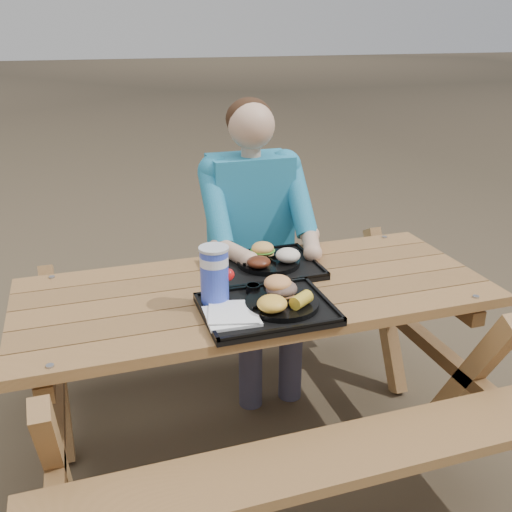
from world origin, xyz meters
name	(u,v)px	position (x,y,z in m)	size (l,w,h in m)	color
ground	(256,443)	(0.00, 0.00, 0.00)	(60.00, 60.00, 0.00)	#999999
picnic_table	(256,370)	(0.00, 0.00, 0.38)	(1.80, 1.49, 0.75)	#999999
tray_near	(267,310)	(-0.03, -0.21, 0.76)	(0.45, 0.35, 0.02)	black
tray_far	(262,268)	(0.08, 0.15, 0.76)	(0.45, 0.35, 0.02)	black
plate_near	(282,303)	(0.03, -0.21, 0.78)	(0.26, 0.26, 0.02)	black
plate_far	(269,262)	(0.11, 0.16, 0.78)	(0.26, 0.26, 0.02)	black
napkin_stack	(231,315)	(-0.17, -0.24, 0.78)	(0.17, 0.17, 0.02)	white
soda_cup	(215,276)	(-0.19, -0.11, 0.87)	(0.10, 0.10, 0.20)	#1A34C8
condiment_bbq	(253,289)	(-0.04, -0.08, 0.79)	(0.05, 0.05, 0.03)	black
condiment_mustard	(270,287)	(0.03, -0.09, 0.79)	(0.05, 0.05, 0.03)	yellow
sandwich	(282,281)	(0.04, -0.17, 0.84)	(0.11, 0.11, 0.11)	#E69451
mac_cheese	(272,304)	(-0.03, -0.27, 0.82)	(0.10, 0.10, 0.05)	yellow
corn_cob	(301,300)	(0.08, -0.27, 0.81)	(0.08, 0.08, 0.05)	yellow
cutlery_far	(224,269)	(-0.09, 0.16, 0.77)	(0.03, 0.16, 0.01)	black
burger	(263,245)	(0.10, 0.21, 0.83)	(0.10, 0.10, 0.09)	#E7A751
baked_beans	(259,262)	(0.04, 0.10, 0.81)	(0.10, 0.10, 0.04)	#562211
potato_salad	(288,255)	(0.17, 0.11, 0.82)	(0.10, 0.10, 0.06)	white
diner	(251,255)	(0.16, 0.58, 0.64)	(0.48, 0.84, 1.28)	teal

